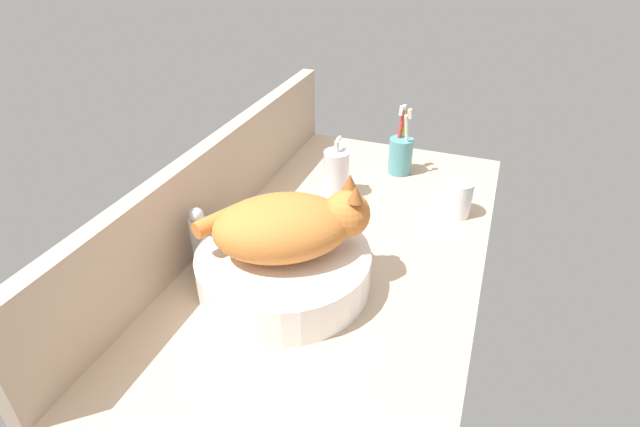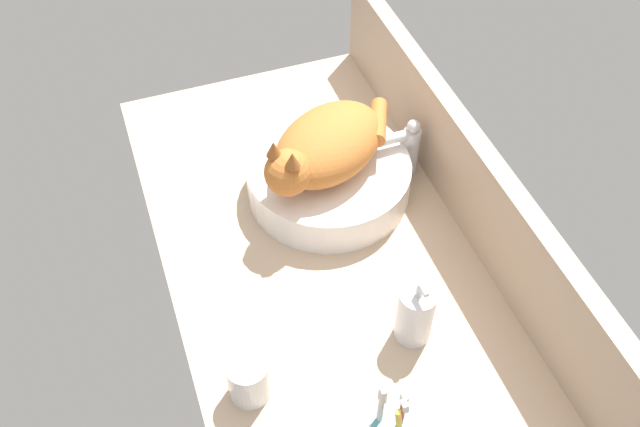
{
  "view_description": "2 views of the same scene",
  "coord_description": "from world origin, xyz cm",
  "px_view_note": "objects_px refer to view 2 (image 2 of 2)",
  "views": [
    {
      "loc": [
        -82.04,
        -26.98,
        63.3
      ],
      "look_at": [
        -4.68,
        1.98,
        11.33
      ],
      "focal_mm": 28.0,
      "sensor_mm": 36.0,
      "label": 1
    },
    {
      "loc": [
        78.62,
        -29.43,
        107.36
      ],
      "look_at": [
        -0.42,
        -1.2,
        10.9
      ],
      "focal_mm": 40.0,
      "sensor_mm": 36.0,
      "label": 2
    }
  ],
  "objects_px": {
    "soap_dispenser": "(415,314)",
    "sink_basin": "(329,178)",
    "water_glass": "(249,380)",
    "faucet": "(406,146)",
    "cat": "(325,147)"
  },
  "relations": [
    {
      "from": "faucet",
      "to": "water_glass",
      "type": "distance_m",
      "value": 0.58
    },
    {
      "from": "cat",
      "to": "water_glass",
      "type": "xyz_separation_m",
      "value": [
        0.37,
        -0.26,
        -0.1
      ]
    },
    {
      "from": "soap_dispenser",
      "to": "water_glass",
      "type": "xyz_separation_m",
      "value": [
        0.01,
        -0.3,
        -0.02
      ]
    },
    {
      "from": "cat",
      "to": "faucet",
      "type": "height_order",
      "value": "cat"
    },
    {
      "from": "cat",
      "to": "sink_basin",
      "type": "bearing_deg",
      "value": 124.05
    },
    {
      "from": "sink_basin",
      "to": "faucet",
      "type": "relative_size",
      "value": 2.42
    },
    {
      "from": "faucet",
      "to": "water_glass",
      "type": "relative_size",
      "value": 1.57
    },
    {
      "from": "soap_dispenser",
      "to": "water_glass",
      "type": "bearing_deg",
      "value": -87.68
    },
    {
      "from": "faucet",
      "to": "sink_basin",
      "type": "bearing_deg",
      "value": -89.33
    },
    {
      "from": "sink_basin",
      "to": "cat",
      "type": "height_order",
      "value": "cat"
    },
    {
      "from": "sink_basin",
      "to": "water_glass",
      "type": "xyz_separation_m",
      "value": [
        0.38,
        -0.27,
        -0.0
      ]
    },
    {
      "from": "cat",
      "to": "faucet",
      "type": "bearing_deg",
      "value": 93.07
    },
    {
      "from": "sink_basin",
      "to": "faucet",
      "type": "bearing_deg",
      "value": 90.67
    },
    {
      "from": "soap_dispenser",
      "to": "sink_basin",
      "type": "bearing_deg",
      "value": -176.76
    },
    {
      "from": "soap_dispenser",
      "to": "cat",
      "type": "bearing_deg",
      "value": -174.89
    }
  ]
}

